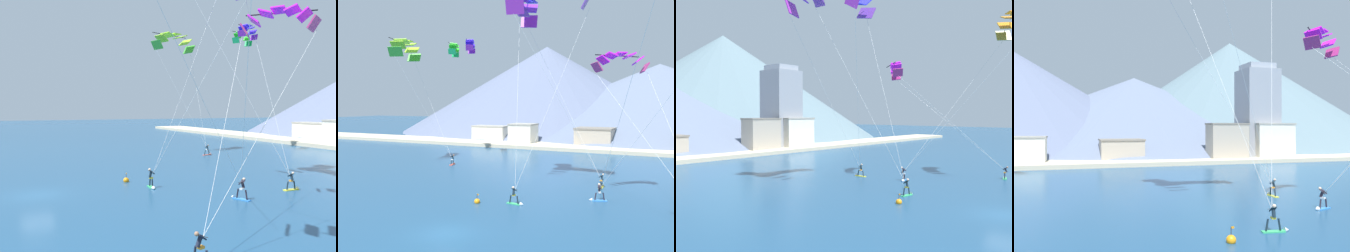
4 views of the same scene
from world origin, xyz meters
TOP-DOWN VIEW (x-y plane):
  - kitesurfer_near_trail at (7.28, 20.21)m, footprint 0.59×1.74m
  - kitesurfer_far_left at (8.04, 14.08)m, footprint 1.77×1.00m
  - kitesurfer_far_right at (1.37, 9.44)m, footprint 1.77×0.63m
  - parafoil_kite_mid_center at (9.72, 16.17)m, footprint 10.33×13.36m
  - race_marker_buoy at (-2.14, 8.26)m, footprint 0.56×0.56m
  - shoreline_strip at (0.00, 53.79)m, footprint 180.00×10.00m
  - shore_building_promenade_mid at (17.86, 54.97)m, footprint 7.56×4.28m
  - shore_building_quay_east at (27.47, 55.04)m, footprint 8.14×4.68m
  - shore_building_quay_west at (-1.68, 58.54)m, footprint 7.99×6.45m
  - shore_building_old_town at (-17.29, 55.78)m, footprint 5.66×5.25m
  - highrise_tower at (25.83, 58.03)m, footprint 7.00×7.00m
  - mountain_peak_west_ridge at (42.54, 109.82)m, footprint 107.03×107.03m
  - mountain_peak_east_shoulder at (8.38, 106.43)m, footprint 109.20×109.20m

SIDE VIEW (x-z plane):
  - race_marker_buoy at x=-2.14m, z-range -0.35..0.67m
  - shoreline_strip at x=0.00m, z-range 0.00..0.70m
  - kitesurfer_near_trail at x=7.28m, z-range -0.37..1.33m
  - kitesurfer_far_left at x=8.04m, z-range -0.35..1.41m
  - kitesurfer_far_right at x=1.37m, z-range -0.35..1.45m
  - shore_building_quay_west at x=-1.68m, z-range 0.01..4.27m
  - shore_building_old_town at x=-17.29m, z-range 0.01..4.94m
  - shore_building_promenade_mid at x=17.86m, z-range 0.01..7.22m
  - shore_building_quay_east at x=27.47m, z-range 0.01..7.25m
  - highrise_tower at x=25.83m, z-range -0.21..19.07m
  - mountain_peak_east_shoulder at x=8.38m, z-range 0.00..22.03m
  - parafoil_kite_mid_center at x=9.72m, z-range 7.02..20.32m
  - mountain_peak_west_ridge at x=42.54m, z-range 0.00..35.93m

